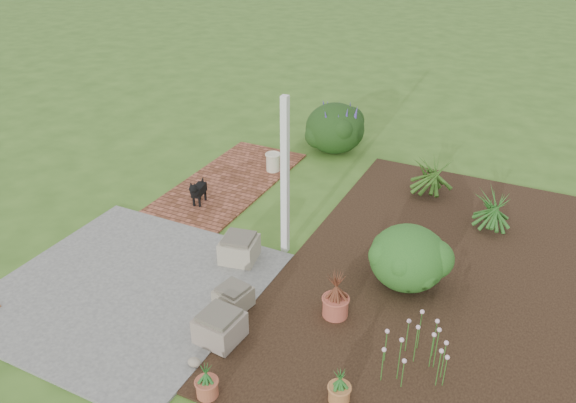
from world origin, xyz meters
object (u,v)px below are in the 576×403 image
at_px(black_dog, 198,190).
at_px(cream_ceramic_urn, 273,162).
at_px(stone_trough_near, 220,328).
at_px(evergreen_shrub, 408,256).

distance_m(black_dog, cream_ceramic_urn, 1.89).
distance_m(stone_trough_near, black_dog, 3.52).
bearing_deg(stone_trough_near, cream_ceramic_urn, 109.91).
bearing_deg(cream_ceramic_urn, evergreen_shrub, -35.65).
bearing_deg(black_dog, stone_trough_near, -62.45).
bearing_deg(black_dog, cream_ceramic_urn, 62.28).
bearing_deg(black_dog, evergreen_shrub, -19.98).
distance_m(black_dog, evergreen_shrub, 3.98).
xyz_separation_m(black_dog, cream_ceramic_urn, (0.54, 1.81, -0.10)).
height_order(stone_trough_near, cream_ceramic_urn, cream_ceramic_urn).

